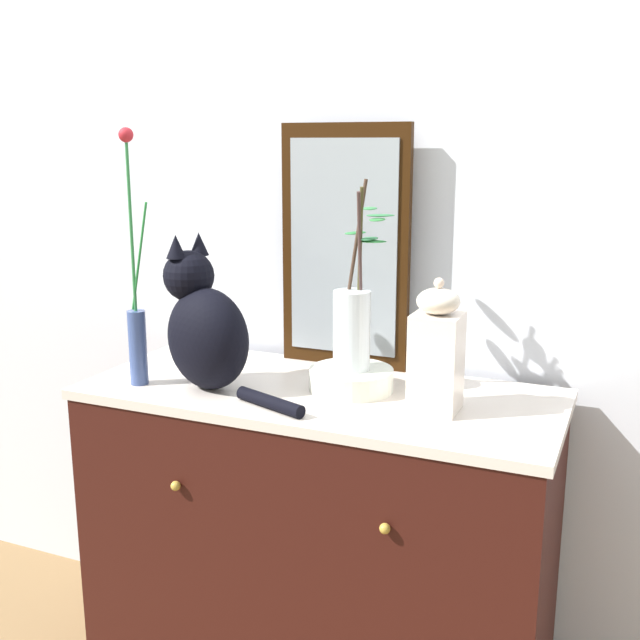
{
  "coord_description": "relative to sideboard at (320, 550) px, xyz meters",
  "views": [
    {
      "loc": [
        0.72,
        -1.68,
        1.5
      ],
      "look_at": [
        0.0,
        0.0,
        1.07
      ],
      "focal_mm": 42.85,
      "sensor_mm": 36.0,
      "label": 1
    }
  ],
  "objects": [
    {
      "name": "jar_lidded_porcelain",
      "position": [
        0.3,
        -0.03,
        0.59
      ],
      "size": [
        0.11,
        0.11,
        0.31
      ],
      "color": "silver",
      "rests_on": "sideboard"
    },
    {
      "name": "vase_slim_green",
      "position": [
        -0.45,
        -0.14,
        0.61
      ],
      "size": [
        0.07,
        0.05,
        0.64
      ],
      "color": "#3D5087",
      "rests_on": "sideboard"
    },
    {
      "name": "cat_sitting",
      "position": [
        -0.27,
        -0.09,
        0.6
      ],
      "size": [
        0.46,
        0.25,
        0.39
      ],
      "color": "black",
      "rests_on": "sideboard"
    },
    {
      "name": "bowl_porcelain",
      "position": [
        0.07,
        0.03,
        0.47
      ],
      "size": [
        0.21,
        0.21,
        0.06
      ],
      "primitive_type": "cylinder",
      "color": "silver",
      "rests_on": "sideboard"
    },
    {
      "name": "sideboard",
      "position": [
        0.0,
        0.0,
        0.0
      ],
      "size": [
        1.2,
        0.53,
        0.89
      ],
      "color": "black",
      "rests_on": "ground_plane"
    },
    {
      "name": "vase_glass_clear",
      "position": [
        0.08,
        0.03,
        0.62
      ],
      "size": [
        0.14,
        0.16,
        0.47
      ],
      "color": "silver",
      "rests_on": "bowl_porcelain"
    },
    {
      "name": "mirror_leaning",
      "position": [
        -0.03,
        0.24,
        0.77
      ],
      "size": [
        0.36,
        0.03,
        0.66
      ],
      "color": "black",
      "rests_on": "sideboard"
    },
    {
      "name": "wall_back",
      "position": [
        0.0,
        0.33,
        0.85
      ],
      "size": [
        4.4,
        0.08,
        2.6
      ],
      "primitive_type": "cube",
      "color": "silver",
      "rests_on": "ground_plane"
    }
  ]
}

